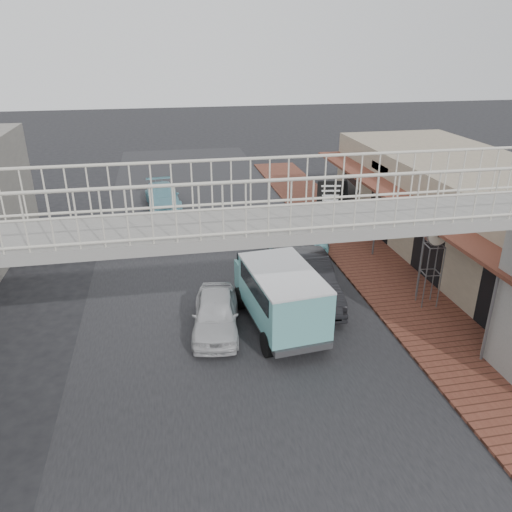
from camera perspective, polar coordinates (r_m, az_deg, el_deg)
name	(u,v)px	position (r m, az deg, el deg)	size (l,w,h in m)	color
ground	(235,332)	(16.45, -2.47, -8.66)	(120.00, 120.00, 0.00)	black
road_strip	(235,332)	(16.45, -2.47, -8.65)	(10.00, 60.00, 0.01)	black
sidewalk	(383,275)	(20.72, 14.29, -2.13)	(3.00, 40.00, 0.10)	brown
shophouse_row	(477,214)	(23.00, 23.95, 4.38)	(7.20, 18.00, 4.00)	gray
footbridge	(259,305)	(11.44, 0.29, -5.65)	(16.40, 2.40, 6.34)	gray
white_hatchback	(216,314)	(16.28, -4.63, -6.57)	(1.45, 3.61, 1.23)	silver
dark_sedan	(306,278)	(18.21, 5.74, -2.52)	(1.69, 4.85, 1.60)	black
angkot_curb	(289,233)	(22.73, 3.79, 2.61)	(2.23, 4.83, 1.34)	#67ABB2
angkot_far	(163,196)	(28.83, -10.62, 6.71)	(1.76, 4.34, 1.26)	#66A2B1
angkot_van	(280,290)	(16.04, 2.79, -3.95)	(2.42, 4.57, 2.15)	black
motorcycle_near	(316,215)	(25.65, 6.88, 4.63)	(0.58, 1.66, 0.87)	black
motorcycle_far	(334,223)	(24.36, 8.90, 3.77)	(0.52, 1.83, 1.10)	black
street_clock	(436,239)	(17.86, 19.84, 1.84)	(0.75, 0.63, 2.99)	#59595B
arrow_sign	(350,192)	(22.03, 10.71, 7.16)	(1.93, 1.25, 3.23)	#59595B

